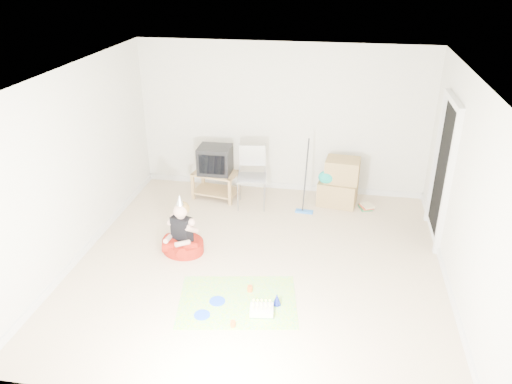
% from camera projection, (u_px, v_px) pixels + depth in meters
% --- Properties ---
extents(ground, '(5.00, 5.00, 0.00)m').
position_uv_depth(ground, '(258.00, 263.00, 6.89)').
color(ground, beige).
rests_on(ground, ground).
extents(doorway_recess, '(0.02, 0.90, 2.05)m').
position_uv_depth(doorway_recess, '(443.00, 174.00, 7.14)').
color(doorway_recess, black).
rests_on(doorway_recess, ground).
extents(tv_stand, '(0.82, 0.59, 0.47)m').
position_uv_depth(tv_stand, '(216.00, 183.00, 8.66)').
color(tv_stand, olive).
rests_on(tv_stand, ground).
extents(crt_tv, '(0.54, 0.45, 0.47)m').
position_uv_depth(crt_tv, '(215.00, 160.00, 8.47)').
color(crt_tv, black).
rests_on(crt_tv, tv_stand).
extents(folding_chair, '(0.52, 0.50, 1.05)m').
position_uv_depth(folding_chair, '(252.00, 178.00, 8.26)').
color(folding_chair, gray).
rests_on(folding_chair, ground).
extents(cardboard_boxes, '(0.70, 0.57, 0.80)m').
position_uv_depth(cardboard_boxes, '(339.00, 183.00, 8.39)').
color(cardboard_boxes, '#987A49').
rests_on(cardboard_boxes, ground).
extents(floor_mop, '(0.30, 0.39, 1.17)m').
position_uv_depth(floor_mop, '(305.00, 198.00, 8.14)').
color(floor_mop, blue).
rests_on(floor_mop, ground).
extents(book_pile, '(0.25, 0.28, 0.08)m').
position_uv_depth(book_pile, '(366.00, 206.00, 8.36)').
color(book_pile, '#246D3E').
rests_on(book_pile, ground).
extents(seated_woman, '(0.80, 0.80, 0.90)m').
position_uv_depth(seated_woman, '(183.00, 239.00, 7.10)').
color(seated_woman, '#9B1A0E').
rests_on(seated_woman, ground).
extents(party_mat, '(1.59, 1.27, 0.01)m').
position_uv_depth(party_mat, '(238.00, 301.00, 6.14)').
color(party_mat, '#FF3589').
rests_on(party_mat, ground).
extents(birthday_cake, '(0.30, 0.26, 0.14)m').
position_uv_depth(birthday_cake, '(262.00, 310.00, 5.93)').
color(birthday_cake, white).
rests_on(birthday_cake, party_mat).
extents(blue_plate_near, '(0.26, 0.26, 0.01)m').
position_uv_depth(blue_plate_near, '(217.00, 301.00, 6.13)').
color(blue_plate_near, blue).
rests_on(blue_plate_near, party_mat).
extents(blue_plate_far, '(0.21, 0.21, 0.01)m').
position_uv_depth(blue_plate_far, '(202.00, 315.00, 5.90)').
color(blue_plate_far, blue).
rests_on(blue_plate_far, party_mat).
extents(orange_cup_near, '(0.09, 0.09, 0.08)m').
position_uv_depth(orange_cup_near, '(250.00, 289.00, 6.31)').
color(orange_cup_near, '#E65B19').
rests_on(orange_cup_near, party_mat).
extents(orange_cup_far, '(0.08, 0.08, 0.07)m').
position_uv_depth(orange_cup_far, '(233.00, 324.00, 5.71)').
color(orange_cup_far, '#E65B19').
rests_on(orange_cup_far, party_mat).
extents(blue_party_hat, '(0.12, 0.12, 0.16)m').
position_uv_depth(blue_party_hat, '(277.00, 299.00, 6.05)').
color(blue_party_hat, '#16249F').
rests_on(blue_party_hat, party_mat).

